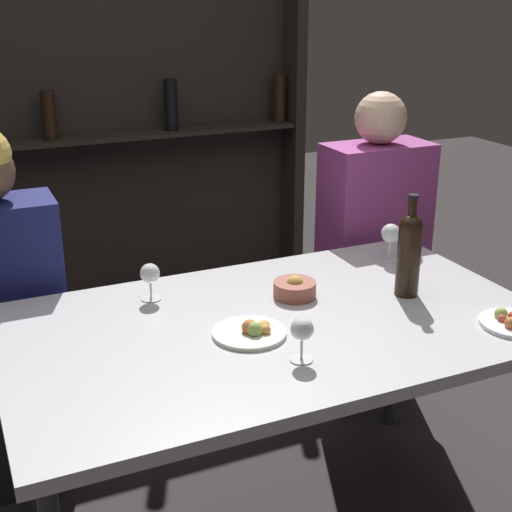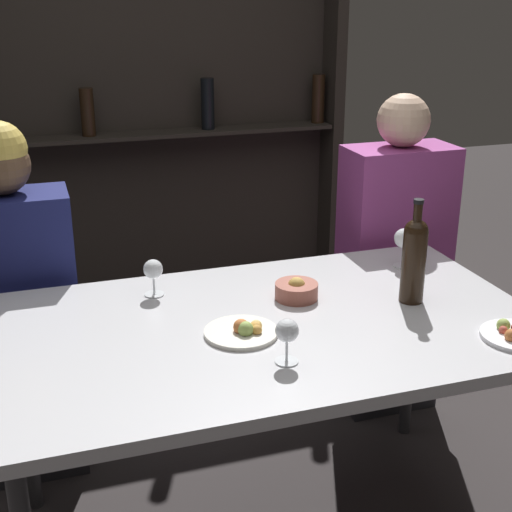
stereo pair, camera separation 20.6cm
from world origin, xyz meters
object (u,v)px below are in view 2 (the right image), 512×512
(wine_glass_1, at_px, (153,271))
(snack_bowl, at_px, (296,290))
(seated_person_right, at_px, (393,268))
(wine_glass_0, at_px, (404,240))
(food_plate_1, at_px, (243,331))
(wine_bottle, at_px, (414,256))
(seated_person_left, at_px, (19,316))
(wine_glass_2, at_px, (287,333))

(wine_glass_1, height_order, snack_bowl, wine_glass_1)
(wine_glass_1, relative_size, seated_person_right, 0.09)
(wine_glass_0, relative_size, snack_bowl, 1.03)
(wine_glass_0, height_order, snack_bowl, wine_glass_0)
(wine_glass_0, relative_size, food_plate_1, 0.66)
(wine_bottle, xyz_separation_m, food_plate_1, (-0.54, -0.06, -0.13))
(wine_bottle, height_order, wine_glass_1, wine_bottle)
(wine_glass_1, distance_m, seated_person_right, 1.08)
(wine_bottle, relative_size, seated_person_left, 0.25)
(wine_glass_1, height_order, seated_person_left, seated_person_left)
(seated_person_left, bearing_deg, seated_person_right, 0.00)
(wine_glass_0, xyz_separation_m, wine_glass_1, (-0.84, 0.02, -0.02))
(wine_glass_1, height_order, food_plate_1, wine_glass_1)
(wine_glass_0, distance_m, food_plate_1, 0.74)
(wine_glass_0, xyz_separation_m, wine_glass_2, (-0.60, -0.50, -0.01))
(wine_glass_1, xyz_separation_m, snack_bowl, (0.40, -0.16, -0.05))
(snack_bowl, relative_size, seated_person_left, 0.10)
(wine_glass_0, bearing_deg, wine_bottle, -113.79)
(wine_glass_0, distance_m, seated_person_left, 1.32)
(seated_person_right, bearing_deg, wine_glass_1, -162.10)
(food_plate_1, height_order, seated_person_right, seated_person_right)
(wine_bottle, xyz_separation_m, seated_person_right, (0.28, 0.61, -0.30))
(snack_bowl, height_order, seated_person_left, seated_person_left)
(snack_bowl, bearing_deg, seated_person_right, 38.88)
(wine_glass_1, bearing_deg, seated_person_left, 141.60)
(wine_glass_0, xyz_separation_m, snack_bowl, (-0.43, -0.14, -0.07))
(snack_bowl, bearing_deg, food_plate_1, -140.62)
(wine_glass_2, height_order, snack_bowl, wine_glass_2)
(seated_person_left, bearing_deg, wine_glass_1, -38.40)
(seated_person_left, bearing_deg, wine_glass_2, -52.48)
(wine_glass_1, xyz_separation_m, wine_glass_2, (0.24, -0.52, 0.00))
(seated_person_left, relative_size, seated_person_right, 0.98)
(wine_bottle, relative_size, wine_glass_2, 2.69)
(wine_glass_0, bearing_deg, wine_glass_1, 178.50)
(snack_bowl, bearing_deg, wine_glass_1, 158.56)
(snack_bowl, bearing_deg, seated_person_left, 149.30)
(seated_person_left, xyz_separation_m, seated_person_right, (1.41, 0.00, 0.00))
(wine_glass_2, relative_size, seated_person_right, 0.09)
(food_plate_1, bearing_deg, seated_person_left, 131.46)
(wine_bottle, height_order, snack_bowl, wine_bottle)
(wine_glass_1, relative_size, wine_glass_2, 0.98)
(seated_person_left, bearing_deg, wine_bottle, -28.17)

